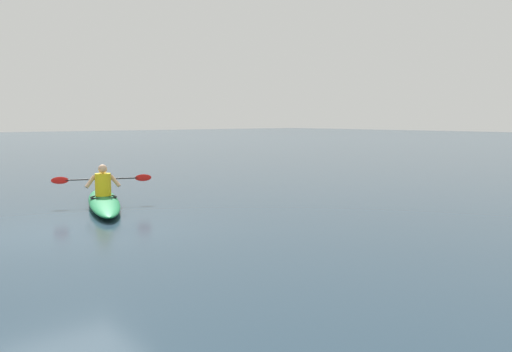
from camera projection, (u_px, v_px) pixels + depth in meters
name	position (u px, v px, depth m)	size (l,w,h in m)	color
ground_plane	(67.00, 231.00, 10.34)	(160.00, 160.00, 0.00)	#233847
kayak	(104.00, 202.00, 13.11)	(2.25, 4.44, 0.26)	#19723F
kayaker	(103.00, 182.00, 13.20)	(2.20, 0.88, 0.75)	yellow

